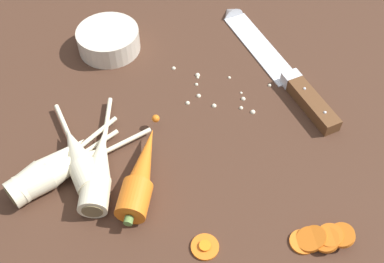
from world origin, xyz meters
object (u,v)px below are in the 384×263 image
Objects in this scene: chefs_knife at (272,60)px; whole_carrot at (141,174)px; carrot_slice_stray_near at (205,246)px; parsnip_back at (47,172)px; parsnip_outer at (64,168)px; prep_bowl at (108,39)px; parsnip_front at (53,165)px; parsnip_mid_right at (99,168)px; parsnip_mid_left at (79,158)px; carrot_slice_stack at (320,238)px.

whole_carrot is (-14.72, -29.14, 1.45)cm from chefs_knife.
parsnip_back is at bearing 168.51° from carrot_slice_stray_near.
parsnip_outer is 22.53cm from carrot_slice_stray_near.
parsnip_back reaches higher than carrot_slice_stray_near.
prep_bowl reaches higher than carrot_slice_stray_near.
parsnip_front is at bearing 165.23° from carrot_slice_stray_near.
chefs_knife is 32.67cm from whole_carrot.
chefs_knife is 1.75× the size of parsnip_outer.
parsnip_mid_right reaches higher than chefs_knife.
whole_carrot is 0.89× the size of parsnip_mid_right.
parsnip_outer is at bearing -171.47° from whole_carrot.
parsnip_mid_left is 21.94cm from carrot_slice_stray_near.
chefs_knife is at bearing 50.27° from parsnip_outer.
carrot_slice_stray_near is at bearing -22.79° from parsnip_mid_right.
prep_bowl reaches higher than chefs_knife.
carrot_slice_stack reaches higher than carrot_slice_stray_near.
parsnip_outer is at bearing -121.83° from parsnip_mid_left.
parsnip_mid_right is 1.24× the size of parsnip_outer.
parsnip_outer is 4.60× the size of carrot_slice_stray_near.
parsnip_mid_left is 0.90× the size of parsnip_outer.
parsnip_front is 37.67cm from carrot_slice_stack.
parsnip_outer reaches higher than chefs_knife.
carrot_slice_stray_near is at bearing -163.19° from carrot_slice_stack.
parsnip_back reaches higher than chefs_knife.
parsnip_mid_left is 4.70cm from parsnip_back.
parsnip_outer is (-25.57, -30.76, 1.33)cm from chefs_knife.
chefs_knife is 41.02cm from parsnip_front.
carrot_slice_stack is (34.48, -3.89, -1.03)cm from parsnip_mid_left.
parsnip_front is 0.83× the size of parsnip_mid_right.
parsnip_mid_right is at bearing -125.04° from chefs_knife.
parsnip_mid_left is 25.72cm from prep_bowl.
parsnip_mid_left and parsnip_back have the same top height.
whole_carrot is 25.24cm from carrot_slice_stack.
parsnip_front is at bearing 173.51° from parsnip_outer.
whole_carrot reaches higher than parsnip_front.
whole_carrot is 1.69× the size of prep_bowl.
parsnip_mid_right is at bearing -175.22° from whole_carrot.
chefs_knife is at bearing 6.48° from prep_bowl.
carrot_slice_stray_near is 41.85cm from prep_bowl.
parsnip_front is 6.61cm from parsnip_mid_right.
whole_carrot is 29.53cm from prep_bowl.
chefs_knife is 1.58× the size of whole_carrot.
parsnip_front is 1.08× the size of parsnip_back.
prep_bowl is at bearing 107.31° from parsnip_mid_right.
parsnip_mid_right is at bearing 157.21° from carrot_slice_stray_near.
parsnip_mid_right is (-20.79, -29.64, 1.33)cm from chefs_knife.
parsnip_front reaches higher than chefs_knife.
parsnip_mid_left is (3.13, 2.00, 0.00)cm from parsnip_front.
carrot_slice_stack is 2.20× the size of carrot_slice_stray_near.
parsnip_back is at bearing -130.69° from chefs_knife.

